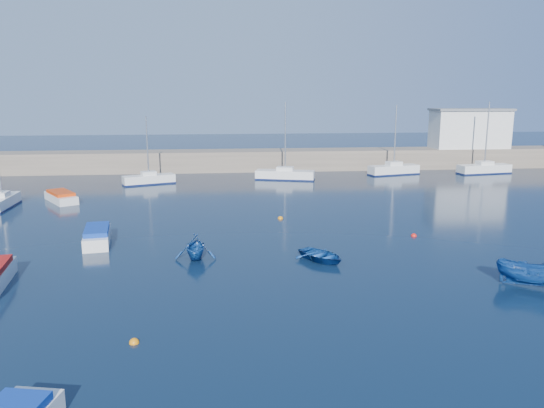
{
  "coord_description": "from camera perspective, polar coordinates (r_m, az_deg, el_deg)",
  "views": [
    {
      "loc": [
        -3.98,
        -22.93,
        9.84
      ],
      "look_at": [
        0.08,
        16.34,
        1.6
      ],
      "focal_mm": 35.0,
      "sensor_mm": 36.0,
      "label": 1
    }
  ],
  "objects": [
    {
      "name": "dinghy_right",
      "position": [
        30.68,
        26.3,
        -6.8
      ],
      "size": [
        3.8,
        3.12,
        1.4
      ],
      "primitive_type": "imported",
      "rotation": [
        0.0,
        0.0,
        1.0
      ],
      "color": "navy",
      "rests_on": "ground"
    },
    {
      "name": "sailboat_5",
      "position": [
        60.3,
        -13.1,
        2.63
      ],
      "size": [
        5.81,
        3.5,
        7.48
      ],
      "rotation": [
        0.0,
        0.0,
        1.94
      ],
      "color": "silver",
      "rests_on": "ground"
    },
    {
      "name": "motorboat_2",
      "position": [
        52.84,
        -21.75,
        0.72
      ],
      "size": [
        3.99,
        5.0,
        1.0
      ],
      "rotation": [
        0.0,
        0.0,
        0.56
      ],
      "color": "silver",
      "rests_on": "ground"
    },
    {
      "name": "dinghy_center",
      "position": [
        32.02,
        5.34,
        -5.54
      ],
      "size": [
        3.69,
        3.91,
        0.66
      ],
      "primitive_type": "imported",
      "rotation": [
        0.0,
        0.0,
        0.61
      ],
      "color": "navy",
      "rests_on": "ground"
    },
    {
      "name": "buoy_3",
      "position": [
        42.5,
        0.91,
        -1.6
      ],
      "size": [
        0.43,
        0.43,
        0.43
      ],
      "primitive_type": "sphere",
      "color": "orange",
      "rests_on": "ground"
    },
    {
      "name": "dinghy_left",
      "position": [
        32.52,
        -8.22,
        -4.56
      ],
      "size": [
        2.54,
        2.92,
        1.51
      ],
      "primitive_type": "imported",
      "rotation": [
        0.0,
        0.0,
        -0.03
      ],
      "color": "navy",
      "rests_on": "ground"
    },
    {
      "name": "motorboat_1",
      "position": [
        37.34,
        -18.29,
        -3.27
      ],
      "size": [
        2.26,
        4.72,
        1.11
      ],
      "rotation": [
        0.0,
        0.0,
        0.15
      ],
      "color": "silver",
      "rests_on": "ground"
    },
    {
      "name": "sailboat_3",
      "position": [
        52.13,
        -27.03,
        0.24
      ],
      "size": [
        1.63,
        5.39,
        7.17
      ],
      "rotation": [
        0.0,
        0.0,
        0.02
      ],
      "color": "silver",
      "rests_on": "ground"
    },
    {
      "name": "sailboat_8",
      "position": [
        71.85,
        21.85,
        3.57
      ],
      "size": [
        6.97,
        2.89,
        8.89
      ],
      "rotation": [
        0.0,
        0.0,
        1.72
      ],
      "color": "silver",
      "rests_on": "ground"
    },
    {
      "name": "sailboat_7",
      "position": [
        67.52,
        12.95,
        3.66
      ],
      "size": [
        6.64,
        3.28,
        8.5
      ],
      "rotation": [
        0.0,
        0.0,
        1.81
      ],
      "color": "silver",
      "rests_on": "ground"
    },
    {
      "name": "ground",
      "position": [
        25.27,
        3.7,
        -11.15
      ],
      "size": [
        220.0,
        220.0,
        0.0
      ],
      "primitive_type": "plane",
      "color": "black",
      "rests_on": "ground"
    },
    {
      "name": "sailboat_6",
      "position": [
        61.94,
        1.42,
        3.2
      ],
      "size": [
        7.06,
        3.68,
        8.88
      ],
      "rotation": [
        0.0,
        0.0,
        1.3
      ],
      "color": "silver",
      "rests_on": "ground"
    },
    {
      "name": "back_wall",
      "position": [
        69.57,
        -2.58,
        4.73
      ],
      "size": [
        96.0,
        4.5,
        2.6
      ],
      "primitive_type": "cube",
      "color": "#706455",
      "rests_on": "ground"
    },
    {
      "name": "harbor_office",
      "position": [
        77.0,
        20.49,
        7.52
      ],
      "size": [
        10.0,
        4.0,
        5.0
      ],
      "primitive_type": "cube",
      "color": "silver",
      "rests_on": "back_wall"
    },
    {
      "name": "buoy_0",
      "position": [
        22.73,
        -14.61,
        -14.27
      ],
      "size": [
        0.41,
        0.41,
        0.41
      ],
      "primitive_type": "sphere",
      "color": "orange",
      "rests_on": "ground"
    },
    {
      "name": "buoy_1",
      "position": [
        38.68,
        15.0,
        -3.36
      ],
      "size": [
        0.41,
        0.41,
        0.41
      ],
      "primitive_type": "sphere",
      "color": "red",
      "rests_on": "ground"
    }
  ]
}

